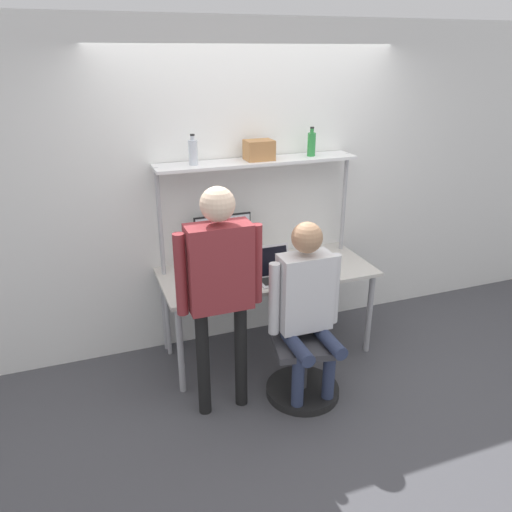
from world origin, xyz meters
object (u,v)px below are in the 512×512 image
at_px(monitor, 223,238).
at_px(bottle_clear, 193,152).
at_px(bottle_green, 311,144).
at_px(storage_box, 259,150).
at_px(office_chair, 302,359).
at_px(person_seated, 307,299).
at_px(person_standing, 220,275).
at_px(cell_phone, 305,274).
at_px(laptop, 274,270).

xyz_separation_m(monitor, bottle_clear, (-0.22, 0.01, 0.73)).
relative_size(bottle_clear, bottle_green, 0.98).
bearing_deg(storage_box, office_chair, -87.60).
bearing_deg(person_seated, office_chair, 80.10).
height_order(person_standing, bottle_green, bottle_green).
relative_size(monitor, bottle_green, 2.03).
bearing_deg(person_seated, storage_box, 91.75).
height_order(cell_phone, bottle_green, bottle_green).
bearing_deg(monitor, cell_phone, -35.26).
bearing_deg(cell_phone, bottle_green, 62.73).
relative_size(laptop, person_standing, 0.18).
xyz_separation_m(laptop, bottle_green, (0.47, 0.38, 0.90)).
height_order(laptop, bottle_clear, bottle_clear).
distance_m(office_chair, bottle_green, 1.74).
relative_size(office_chair, storage_box, 4.19).
xyz_separation_m(office_chair, person_standing, (-0.62, 0.02, 0.79)).
xyz_separation_m(monitor, cell_phone, (0.57, -0.40, -0.24)).
bearing_deg(bottle_green, laptop, -141.35).
relative_size(laptop, storage_box, 1.33).
bearing_deg(office_chair, storage_box, 92.40).
bearing_deg(laptop, office_chair, -84.18).
xyz_separation_m(laptop, person_seated, (0.04, -0.52, -0.02)).
relative_size(laptop, cell_phone, 1.97).
height_order(bottle_clear, storage_box, bottle_clear).
height_order(cell_phone, person_seated, person_seated).
distance_m(monitor, person_seated, 0.98).
relative_size(laptop, person_seated, 0.21).
bearing_deg(office_chair, bottle_clear, 123.75).
relative_size(person_seated, bottle_clear, 5.95).
xyz_separation_m(person_standing, storage_box, (0.59, 0.84, 0.64)).
xyz_separation_m(office_chair, bottle_green, (0.42, 0.86, 1.45)).
bearing_deg(person_seated, monitor, 111.08).
xyz_separation_m(cell_phone, bottle_green, (0.21, 0.41, 0.97)).
bearing_deg(storage_box, laptop, -91.92).
distance_m(bottle_clear, bottle_green, 1.00).
height_order(monitor, storage_box, storage_box).
distance_m(laptop, bottle_clear, 1.11).
xyz_separation_m(bottle_clear, storage_box, (0.54, 0.00, -0.02)).
height_order(bottle_green, storage_box, bottle_green).
relative_size(cell_phone, office_chair, 0.16).
xyz_separation_m(monitor, storage_box, (0.32, 0.01, 0.71)).
distance_m(person_seated, bottle_green, 1.36).
relative_size(office_chair, bottle_clear, 4.02).
height_order(cell_phone, person_standing, person_standing).
relative_size(monitor, person_standing, 0.29).
bearing_deg(monitor, bottle_green, 0.39).
bearing_deg(person_seated, person_standing, 173.92).
height_order(monitor, office_chair, monitor).
height_order(person_standing, storage_box, storage_box).
bearing_deg(monitor, storage_box, 0.96).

